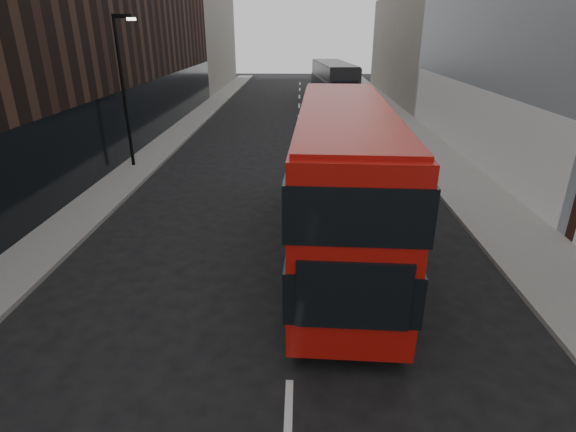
# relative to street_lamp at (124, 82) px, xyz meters

# --- Properties ---
(sidewalk_right) EXTENTS (3.00, 80.00, 0.15)m
(sidewalk_right) POSITION_rel_street_lamp_xyz_m (15.72, 7.00, -4.11)
(sidewalk_right) COLOR slate
(sidewalk_right) RESTS_ON ground
(sidewalk_left) EXTENTS (2.00, 80.00, 0.15)m
(sidewalk_left) POSITION_rel_street_lamp_xyz_m (0.22, 7.00, -4.11)
(sidewalk_left) COLOR slate
(sidewalk_left) RESTS_ON ground
(building_left_mid) EXTENTS (5.00, 24.00, 14.00)m
(building_left_mid) POSITION_rel_street_lamp_xyz_m (-3.28, 12.00, 2.82)
(building_left_mid) COLOR black
(building_left_mid) RESTS_ON ground
(building_left_far) EXTENTS (5.00, 20.00, 13.00)m
(building_left_far) POSITION_rel_street_lamp_xyz_m (-3.28, 34.00, 2.32)
(building_left_far) COLOR slate
(building_left_far) RESTS_ON ground
(street_lamp) EXTENTS (1.06, 0.22, 7.00)m
(street_lamp) POSITION_rel_street_lamp_xyz_m (0.00, 0.00, 0.00)
(street_lamp) COLOR black
(street_lamp) RESTS_ON sidewalk_left
(red_bus) EXTENTS (3.14, 11.39, 4.56)m
(red_bus) POSITION_rel_street_lamp_xyz_m (9.64, -9.01, -1.65)
(red_bus) COLOR #930D09
(red_bus) RESTS_ON ground
(grey_bus) EXTENTS (3.84, 11.65, 3.70)m
(grey_bus) POSITION_rel_street_lamp_xyz_m (11.35, 21.22, -2.20)
(grey_bus) COLOR black
(grey_bus) RESTS_ON ground
(car_a) EXTENTS (1.79, 3.71, 1.22)m
(car_a) POSITION_rel_street_lamp_xyz_m (9.33, -6.00, -3.57)
(car_a) COLOR black
(car_a) RESTS_ON ground
(car_b) EXTENTS (1.61, 3.86, 1.24)m
(car_b) POSITION_rel_street_lamp_xyz_m (10.59, 3.26, -3.56)
(car_b) COLOR gray
(car_b) RESTS_ON ground
(car_c) EXTENTS (2.63, 5.31, 1.48)m
(car_c) POSITION_rel_street_lamp_xyz_m (10.99, 13.57, -3.44)
(car_c) COLOR black
(car_c) RESTS_ON ground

